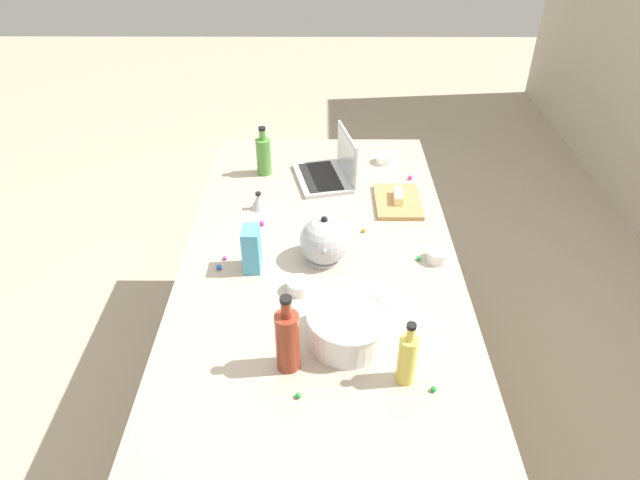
{
  "coord_description": "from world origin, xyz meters",
  "views": [
    {
      "loc": [
        1.69,
        0.01,
        2.17
      ],
      "look_at": [
        0.0,
        0.0,
        0.95
      ],
      "focal_mm": 31.27,
      "sensor_mm": 36.0,
      "label": 1
    }
  ],
  "objects": [
    {
      "name": "island_counter",
      "position": [
        0.0,
        0.0,
        0.45
      ],
      "size": [
        1.93,
        1.03,
        0.9
      ],
      "color": "olive",
      "rests_on": "ground"
    },
    {
      "name": "candy_1",
      "position": [
        -0.12,
        0.17,
        0.91
      ],
      "size": [
        0.02,
        0.02,
        0.02
      ],
      "primitive_type": "sphere",
      "color": "orange",
      "rests_on": "island_counter"
    },
    {
      "name": "bottle_soy",
      "position": [
        0.57,
        -0.09,
        1.01
      ],
      "size": [
        0.07,
        0.07,
        0.27
      ],
      "color": "maroon",
      "rests_on": "island_counter"
    },
    {
      "name": "candy_0",
      "position": [
        0.06,
        0.37,
        0.91
      ],
      "size": [
        0.02,
        0.02,
        0.02
      ],
      "primitive_type": "sphere",
      "color": "green",
      "rests_on": "island_counter"
    },
    {
      "name": "bottle_oil",
      "position": [
        0.62,
        0.25,
        0.99
      ],
      "size": [
        0.06,
        0.06,
        0.22
      ],
      "color": "#DBC64C",
      "rests_on": "island_counter"
    },
    {
      "name": "candy_3",
      "position": [
        0.11,
        -0.37,
        0.91
      ],
      "size": [
        0.02,
        0.02,
        0.02
      ],
      "primitive_type": "sphere",
      "color": "blue",
      "rests_on": "island_counter"
    },
    {
      "name": "ramekin_medium",
      "position": [
        -0.71,
        0.31,
        0.92
      ],
      "size": [
        0.08,
        0.08,
        0.04
      ],
      "primitive_type": "cylinder",
      "color": "white",
      "rests_on": "island_counter"
    },
    {
      "name": "butter_stick_left",
      "position": [
        -0.34,
        0.33,
        0.94
      ],
      "size": [
        0.11,
        0.04,
        0.04
      ],
      "primitive_type": "cube",
      "rotation": [
        0.0,
        0.0,
        -0.06
      ],
      "color": "#F4E58C",
      "rests_on": "cutting_board"
    },
    {
      "name": "candy_5",
      "position": [
        -0.7,
        0.13,
        0.91
      ],
      "size": [
        0.02,
        0.02,
        0.02
      ],
      "primitive_type": "sphere",
      "color": "#CC3399",
      "rests_on": "island_counter"
    },
    {
      "name": "ramekin_small",
      "position": [
        0.23,
        -0.07,
        0.92
      ],
      "size": [
        0.09,
        0.09,
        0.04
      ],
      "primitive_type": "cylinder",
      "color": "white",
      "rests_on": "island_counter"
    },
    {
      "name": "laptop",
      "position": [
        -0.55,
        0.04,
        0.95
      ],
      "size": [
        0.35,
        0.29,
        0.22
      ],
      "color": "#B7B7BC",
      "rests_on": "island_counter"
    },
    {
      "name": "ramekin_wide",
      "position": [
        0.06,
        0.44,
        0.92
      ],
      "size": [
        0.09,
        0.09,
        0.04
      ],
      "primitive_type": "cylinder",
      "color": "white",
      "rests_on": "island_counter"
    },
    {
      "name": "candy_4",
      "position": [
        -0.55,
        0.41,
        0.91
      ],
      "size": [
        0.02,
        0.02,
        0.02
      ],
      "primitive_type": "sphere",
      "color": "#CC3399",
      "rests_on": "island_counter"
    },
    {
      "name": "candy_bag",
      "position": [
        0.1,
        -0.24,
        0.99
      ],
      "size": [
        0.09,
        0.06,
        0.17
      ],
      "primitive_type": "cube",
      "color": "#4CA5CC",
      "rests_on": "island_counter"
    },
    {
      "name": "candy_7",
      "position": [
        0.06,
        -0.35,
        0.91
      ],
      "size": [
        0.02,
        0.02,
        0.02
      ],
      "primitive_type": "sphere",
      "color": "#CC3399",
      "rests_on": "island_counter"
    },
    {
      "name": "candy_2",
      "position": [
        0.66,
        0.32,
        0.91
      ],
      "size": [
        0.02,
        0.02,
        0.02
      ],
      "primitive_type": "sphere",
      "color": "green",
      "rests_on": "island_counter"
    },
    {
      "name": "candy_6",
      "position": [
        0.69,
        -0.06,
        0.91
      ],
      "size": [
        0.02,
        0.02,
        0.02
      ],
      "primitive_type": "sphere",
      "color": "green",
      "rests_on": "island_counter"
    },
    {
      "name": "mixing_bowl_large",
      "position": [
        0.46,
        0.09,
        0.96
      ],
      "size": [
        0.26,
        0.26,
        0.11
      ],
      "color": "white",
      "rests_on": "island_counter"
    },
    {
      "name": "cutting_board",
      "position": [
        -0.34,
        0.33,
        0.91
      ],
      "size": [
        0.27,
        0.19,
        0.02
      ],
      "primitive_type": "cube",
      "color": "#AD7F4C",
      "rests_on": "island_counter"
    },
    {
      "name": "candy_8",
      "position": [
        -0.17,
        -0.24,
        0.91
      ],
      "size": [
        0.02,
        0.02,
        0.02
      ],
      "primitive_type": "sphere",
      "color": "#CC3399",
      "rests_on": "island_counter"
    },
    {
      "name": "bottle_olive",
      "position": [
        -0.6,
        -0.26,
        0.99
      ],
      "size": [
        0.07,
        0.07,
        0.23
      ],
      "color": "#4C8C38",
      "rests_on": "island_counter"
    },
    {
      "name": "kitchen_timer",
      "position": [
        -0.3,
        -0.26,
        0.94
      ],
      "size": [
        0.07,
        0.07,
        0.08
      ],
      "color": "#B2B2B7",
      "rests_on": "island_counter"
    },
    {
      "name": "kettle",
      "position": [
        0.05,
        0.02,
        0.98
      ],
      "size": [
        0.21,
        0.18,
        0.2
      ],
      "color": "#ADADB2",
      "rests_on": "island_counter"
    },
    {
      "name": "ground_plane",
      "position": [
        0.0,
        0.0,
        0.0
      ],
      "size": [
        12.0,
        12.0,
        0.0
      ],
      "primitive_type": "plane",
      "color": "#B7A88E"
    }
  ]
}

